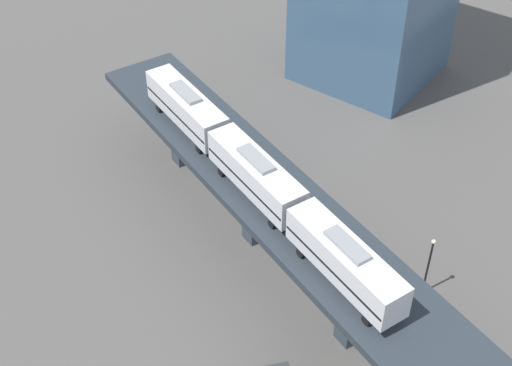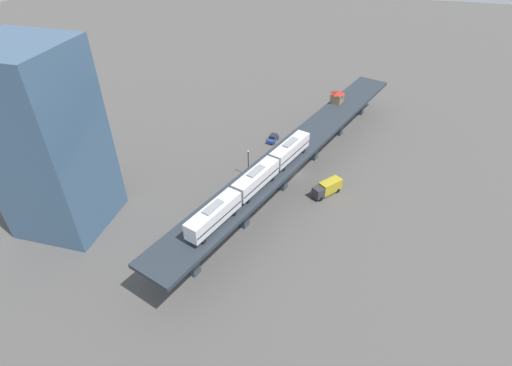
{
  "view_description": "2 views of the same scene",
  "coord_description": "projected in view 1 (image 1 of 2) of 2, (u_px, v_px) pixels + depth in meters",
  "views": [
    {
      "loc": [
        -33.85,
        -10.61,
        51.45
      ],
      "look_at": [
        5.15,
        18.42,
        9.76
      ],
      "focal_mm": 50.0,
      "sensor_mm": 36.0,
      "label": 1
    },
    {
      "loc": [
        -10.19,
        77.41,
        55.2
      ],
      "look_at": [
        5.15,
        18.42,
        9.76
      ],
      "focal_mm": 28.0,
      "sensor_mm": 36.0,
      "label": 2
    }
  ],
  "objects": [
    {
      "name": "street_car_black",
      "position": [
        434.0,
        325.0,
        62.97
      ],
      "size": [
        3.19,
        4.75,
        1.89
      ],
      "color": "black",
      "rests_on": "ground"
    },
    {
      "name": "elevated_viaduct",
      "position": [
        411.0,
        340.0,
        54.19
      ],
      "size": [
        39.1,
        89.4,
        8.26
      ],
      "color": "#283039",
      "rests_on": "ground"
    },
    {
      "name": "street_lamp",
      "position": [
        429.0,
        262.0,
        64.38
      ],
      "size": [
        0.44,
        0.44,
        6.94
      ],
      "color": "black",
      "rests_on": "ground"
    },
    {
      "name": "subway_train",
      "position": [
        256.0,
        174.0,
        63.37
      ],
      "size": [
        15.25,
        35.95,
        4.45
      ],
      "color": "silver",
      "rests_on": "elevated_viaduct"
    }
  ]
}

